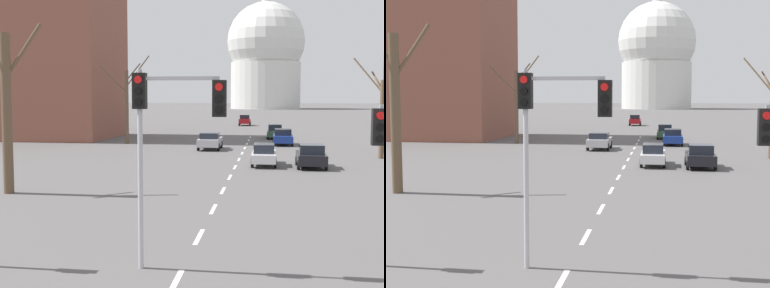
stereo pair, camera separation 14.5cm
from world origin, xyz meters
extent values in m
cube|color=silver|center=(0.00, 4.68, 0.00)|extent=(0.16, 2.00, 0.01)
cube|color=silver|center=(0.00, 9.18, 0.00)|extent=(0.16, 2.00, 0.01)
cube|color=silver|center=(0.00, 13.68, 0.00)|extent=(0.16, 2.00, 0.01)
cube|color=silver|center=(0.00, 18.18, 0.00)|extent=(0.16, 2.00, 0.01)
cube|color=silver|center=(0.00, 22.68, 0.00)|extent=(0.16, 2.00, 0.01)
cube|color=silver|center=(0.00, 27.18, 0.00)|extent=(0.16, 2.00, 0.01)
cube|color=silver|center=(0.00, 31.68, 0.00)|extent=(0.16, 2.00, 0.01)
cube|color=silver|center=(0.00, 36.18, 0.00)|extent=(0.16, 2.00, 0.01)
cube|color=silver|center=(0.00, 40.68, 0.00)|extent=(0.16, 2.00, 0.01)
cube|color=silver|center=(0.00, 45.18, 0.00)|extent=(0.16, 2.00, 0.01)
cube|color=silver|center=(0.00, 49.68, 0.00)|extent=(0.16, 2.00, 0.01)
cube|color=silver|center=(0.00, 54.18, 0.00)|extent=(0.16, 2.00, 0.01)
cube|color=black|center=(5.12, 6.10, 3.92)|extent=(0.36, 0.28, 0.96)
cylinder|color=red|center=(5.12, 5.93, 4.22)|extent=(0.20, 0.06, 0.20)
cylinder|color=black|center=(5.12, 5.93, 3.92)|extent=(0.20, 0.06, 0.20)
cylinder|color=black|center=(5.12, 5.93, 3.62)|extent=(0.20, 0.06, 0.20)
cylinder|color=#B2B2B7|center=(-1.14, 5.70, 2.72)|extent=(0.14, 0.14, 5.43)
cube|color=black|center=(-1.14, 5.70, 4.85)|extent=(0.36, 0.28, 0.96)
cylinder|color=red|center=(-1.14, 5.53, 5.15)|extent=(0.20, 0.06, 0.20)
cylinder|color=black|center=(-1.14, 5.53, 4.85)|extent=(0.20, 0.06, 0.20)
cylinder|color=black|center=(-1.14, 5.53, 4.55)|extent=(0.20, 0.06, 0.20)
cube|color=#B2B2B7|center=(-0.07, 5.70, 5.18)|extent=(2.14, 0.10, 0.10)
cube|color=black|center=(1.00, 5.70, 4.65)|extent=(0.36, 0.28, 0.96)
cylinder|color=red|center=(1.00, 5.53, 4.95)|extent=(0.20, 0.06, 0.20)
cylinder|color=black|center=(1.00, 5.53, 4.65)|extent=(0.20, 0.06, 0.20)
cylinder|color=black|center=(1.00, 5.53, 4.35)|extent=(0.20, 0.06, 0.20)
cube|color=silver|center=(1.90, 28.61, 0.61)|extent=(1.60, 4.55, 0.57)
cube|color=#1E232D|center=(1.90, 28.38, 1.20)|extent=(1.36, 2.18, 0.59)
cylinder|color=black|center=(1.15, 30.02, 0.33)|extent=(0.18, 0.65, 0.65)
cylinder|color=black|center=(2.66, 30.02, 0.33)|extent=(0.18, 0.65, 0.65)
cylinder|color=black|center=(1.15, 27.20, 0.33)|extent=(0.18, 0.65, 0.65)
cylinder|color=black|center=(2.66, 27.20, 0.33)|extent=(0.18, 0.65, 0.65)
cube|color=black|center=(5.02, 27.77, 0.63)|extent=(1.84, 3.88, 0.66)
cube|color=#1E232D|center=(5.02, 27.57, 1.26)|extent=(1.57, 1.86, 0.60)
cylinder|color=black|center=(4.15, 28.97, 0.30)|extent=(0.18, 0.60, 0.60)
cylinder|color=black|center=(5.89, 28.97, 0.30)|extent=(0.18, 0.60, 0.60)
cylinder|color=black|center=(4.15, 26.57, 0.30)|extent=(0.18, 0.60, 0.60)
cylinder|color=black|center=(5.89, 26.57, 0.30)|extent=(0.18, 0.60, 0.60)
cube|color=#2D4C33|center=(2.81, 52.37, 0.61)|extent=(1.70, 4.37, 0.60)
cube|color=#1E232D|center=(2.81, 52.15, 1.27)|extent=(1.45, 2.10, 0.71)
cylinder|color=black|center=(2.01, 53.72, 0.31)|extent=(0.18, 0.62, 0.62)
cylinder|color=black|center=(3.61, 53.72, 0.31)|extent=(0.18, 0.62, 0.62)
cylinder|color=black|center=(2.01, 51.01, 0.31)|extent=(0.18, 0.62, 0.62)
cylinder|color=black|center=(3.61, 51.01, 0.31)|extent=(0.18, 0.62, 0.62)
cube|color=navy|center=(3.52, 44.51, 0.65)|extent=(1.85, 4.48, 0.67)
cube|color=#1E232D|center=(3.52, 44.29, 1.28)|extent=(1.57, 2.15, 0.60)
cylinder|color=black|center=(2.64, 45.90, 0.32)|extent=(0.18, 0.63, 0.63)
cylinder|color=black|center=(4.39, 45.90, 0.32)|extent=(0.18, 0.63, 0.63)
cylinder|color=black|center=(2.64, 43.12, 0.32)|extent=(0.18, 0.63, 0.63)
cylinder|color=black|center=(4.39, 43.12, 0.32)|extent=(0.18, 0.63, 0.63)
cube|color=maroon|center=(-1.89, 79.61, 0.73)|extent=(1.80, 3.91, 0.75)
cube|color=#1E232D|center=(-1.89, 79.41, 1.45)|extent=(1.53, 1.88, 0.69)
cylinder|color=black|center=(-2.74, 80.82, 0.36)|extent=(0.18, 0.72, 0.72)
cylinder|color=black|center=(-1.04, 80.82, 0.36)|extent=(0.18, 0.72, 0.72)
cylinder|color=black|center=(-2.74, 78.40, 0.36)|extent=(0.18, 0.72, 0.72)
cylinder|color=black|center=(-1.04, 78.40, 0.36)|extent=(0.18, 0.72, 0.72)
cube|color=#B7B7BC|center=(-3.02, 39.07, 0.67)|extent=(1.87, 4.36, 0.65)
cube|color=#1E232D|center=(-3.02, 38.85, 1.26)|extent=(1.59, 2.10, 0.52)
cylinder|color=black|center=(-3.91, 40.43, 0.35)|extent=(0.18, 0.70, 0.70)
cylinder|color=black|center=(-2.13, 40.43, 0.35)|extent=(0.18, 0.70, 0.70)
cylinder|color=black|center=(-3.91, 37.72, 0.35)|extent=(0.18, 0.70, 0.70)
cylinder|color=black|center=(-2.13, 37.72, 0.35)|extent=(0.18, 0.70, 0.70)
cylinder|color=brown|center=(-10.29, 15.94, 3.87)|extent=(0.49, 0.49, 7.74)
cylinder|color=brown|center=(-10.60, 16.51, 6.72)|extent=(0.77, 1.30, 2.33)
cylinder|color=brown|center=(-9.56, 16.35, 6.91)|extent=(1.59, 1.02, 2.75)
cylinder|color=brown|center=(10.70, 33.94, 2.99)|extent=(0.39, 0.39, 5.98)
cylinder|color=brown|center=(10.50, 34.71, 5.68)|extent=(0.46, 1.64, 1.38)
cylinder|color=brown|center=(-11.97, 43.84, 3.66)|extent=(0.35, 0.35, 7.32)
cylinder|color=brown|center=(-10.70, 43.39, 7.24)|extent=(2.60, 1.11, 2.96)
cylinder|color=brown|center=(-11.43, 44.66, 7.28)|extent=(1.03, 1.80, 1.75)
cylinder|color=brown|center=(-13.34, 43.80, 6.43)|extent=(2.81, 0.22, 2.73)
cylinder|color=brown|center=(10.44, 38.57, 6.43)|extent=(2.39, 1.71, 3.21)
cylinder|color=brown|center=(10.90, 37.12, 5.94)|extent=(1.40, 1.64, 1.71)
cylinder|color=silver|center=(0.00, 205.58, 9.08)|extent=(27.24, 27.24, 18.16)
sphere|color=silver|center=(0.00, 205.58, 26.49)|extent=(30.27, 30.27, 30.27)
cylinder|color=silver|center=(0.00, 205.58, 40.11)|extent=(3.63, 3.63, 5.30)
cube|color=brown|center=(-24.56, 50.58, 11.32)|extent=(18.00, 14.00, 22.64)
camera|label=1|loc=(2.34, -8.27, 4.70)|focal=50.00mm
camera|label=2|loc=(2.49, -8.25, 4.70)|focal=50.00mm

